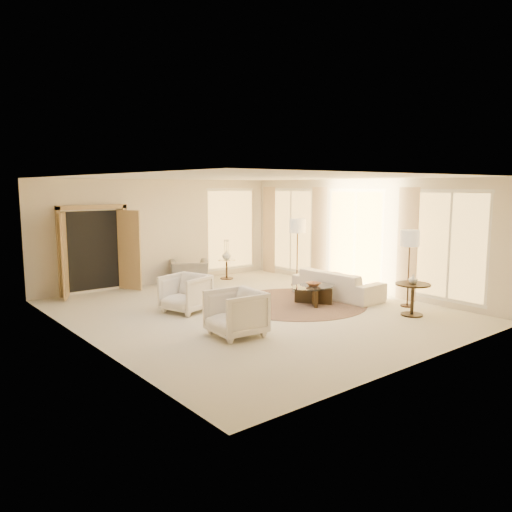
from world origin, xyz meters
TOP-DOWN VIEW (x-y plane):
  - room at (0.00, 0.00)m, footprint 7.04×8.04m
  - windows_right at (3.45, 0.10)m, footprint 0.10×6.40m
  - window_back_corner at (2.30, 3.95)m, footprint 1.70×0.10m
  - curtains_right at (3.40, 1.00)m, footprint 0.06×5.20m
  - french_doors at (-1.90, 3.82)m, footprint 1.95×0.66m
  - area_rug at (1.20, -0.05)m, footprint 3.33×3.33m
  - sofa at (2.40, -0.20)m, footprint 0.95×2.24m
  - armchair_left at (-1.13, 0.86)m, footprint 1.01×1.04m
  - armchair_right at (-1.32, -1.17)m, footprint 0.89×0.94m
  - accent_chair at (0.50, 3.40)m, footprint 1.17×1.02m
  - coffee_table at (1.45, -0.34)m, footprint 1.17×1.17m
  - end_table at (2.31, -2.31)m, footprint 0.70×0.70m
  - side_table at (1.72, 3.38)m, footprint 0.48×0.48m
  - floor_lamp_near at (2.64, 1.44)m, footprint 0.43×0.43m
  - floor_lamp_far at (2.90, -1.80)m, footprint 0.41×0.41m
  - bowl at (1.45, -0.34)m, footprint 0.32×0.32m
  - end_vase at (2.31, -2.31)m, footprint 0.24×0.24m
  - side_vase at (1.72, 3.38)m, footprint 0.31×0.31m

SIDE VIEW (x-z plane):
  - area_rug at x=1.20m, z-range 0.00..0.01m
  - coffee_table at x=1.45m, z-range 0.05..0.47m
  - sofa at x=2.40m, z-range 0.00..0.64m
  - side_table at x=1.72m, z-range 0.06..0.61m
  - accent_chair at x=0.50m, z-range 0.00..0.86m
  - armchair_left at x=-1.13m, z-range 0.00..0.87m
  - armchair_right at x=-1.32m, z-range 0.00..0.90m
  - bowl at x=1.45m, z-range 0.41..0.49m
  - end_table at x=2.31m, z-range 0.12..0.79m
  - side_vase at x=1.72m, z-range 0.55..0.82m
  - end_vase at x=2.31m, z-range 0.66..0.85m
  - french_doors at x=-1.90m, z-range -0.01..2.15m
  - curtains_right at x=3.40m, z-range 0.00..2.60m
  - windows_right at x=3.45m, z-range 0.15..2.55m
  - window_back_corner at x=2.30m, z-range 0.15..2.55m
  - room at x=0.00m, z-range -0.02..2.81m
  - floor_lamp_far at x=2.90m, z-range 0.59..2.27m
  - floor_lamp_near at x=2.64m, z-range 0.62..2.40m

